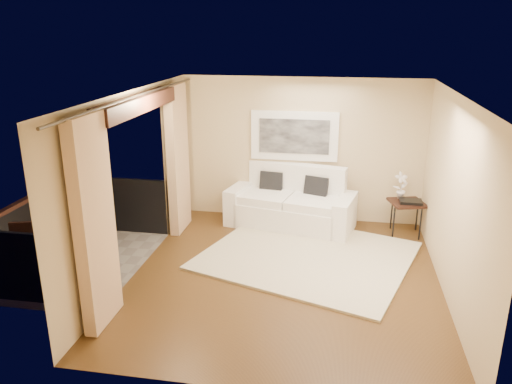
% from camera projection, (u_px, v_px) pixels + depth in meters
% --- Properties ---
extents(floor, '(5.00, 5.00, 0.00)m').
position_uv_depth(floor, '(285.00, 277.00, 7.44)').
color(floor, '#513617').
rests_on(floor, ground).
extents(room_shell, '(5.00, 6.40, 5.00)m').
position_uv_depth(room_shell, '(137.00, 104.00, 6.99)').
color(room_shell, white).
rests_on(room_shell, ground).
extents(balcony, '(1.81, 2.60, 1.17)m').
position_uv_depth(balcony, '(78.00, 250.00, 7.92)').
color(balcony, '#605B56').
rests_on(balcony, ground).
extents(curtains, '(0.16, 4.80, 2.64)m').
position_uv_depth(curtains, '(144.00, 184.00, 7.36)').
color(curtains, tan).
rests_on(curtains, ground).
extents(artwork, '(1.62, 0.07, 0.92)m').
position_uv_depth(artwork, '(294.00, 136.00, 9.25)').
color(artwork, white).
rests_on(artwork, room_shell).
extents(rug, '(3.81, 3.55, 0.04)m').
position_uv_depth(rug, '(307.00, 255.00, 8.09)').
color(rug, beige).
rests_on(rug, floor).
extents(sofa, '(2.46, 1.44, 1.11)m').
position_uv_depth(sofa, '(292.00, 205.00, 9.30)').
color(sofa, white).
rests_on(sofa, floor).
extents(side_table, '(0.70, 0.70, 0.61)m').
position_uv_depth(side_table, '(407.00, 205.00, 8.82)').
color(side_table, black).
rests_on(side_table, floor).
extents(tray, '(0.38, 0.29, 0.05)m').
position_uv_depth(tray, '(411.00, 201.00, 8.74)').
color(tray, black).
rests_on(tray, side_table).
extents(orchid, '(0.31, 0.27, 0.49)m').
position_uv_depth(orchid, '(401.00, 186.00, 8.89)').
color(orchid, white).
rests_on(orchid, side_table).
extents(bistro_table, '(0.74, 0.74, 0.74)m').
position_uv_depth(bistro_table, '(82.00, 213.00, 8.13)').
color(bistro_table, black).
rests_on(bistro_table, balcony).
extents(balcony_chair_far, '(0.54, 0.54, 1.07)m').
position_uv_depth(balcony_chair_far, '(77.00, 206.00, 8.55)').
color(balcony_chair_far, black).
rests_on(balcony_chair_far, balcony).
extents(balcony_chair_near, '(0.52, 0.52, 0.96)m').
position_uv_depth(balcony_chair_near, '(26.00, 251.00, 7.00)').
color(balcony_chair_near, black).
rests_on(balcony_chair_near, balcony).
extents(ice_bucket, '(0.18, 0.18, 0.20)m').
position_uv_depth(ice_bucket, '(76.00, 201.00, 8.17)').
color(ice_bucket, white).
rests_on(ice_bucket, bistro_table).
extents(candle, '(0.06, 0.06, 0.07)m').
position_uv_depth(candle, '(91.00, 203.00, 8.25)').
color(candle, red).
rests_on(candle, bistro_table).
extents(vase, '(0.04, 0.04, 0.18)m').
position_uv_depth(vase, '(71.00, 208.00, 7.89)').
color(vase, silver).
rests_on(vase, bistro_table).
extents(glass_a, '(0.06, 0.06, 0.12)m').
position_uv_depth(glass_a, '(88.00, 206.00, 8.03)').
color(glass_a, silver).
rests_on(glass_a, bistro_table).
extents(glass_b, '(0.06, 0.06, 0.12)m').
position_uv_depth(glass_b, '(92.00, 205.00, 8.09)').
color(glass_b, silver).
rests_on(glass_b, bistro_table).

